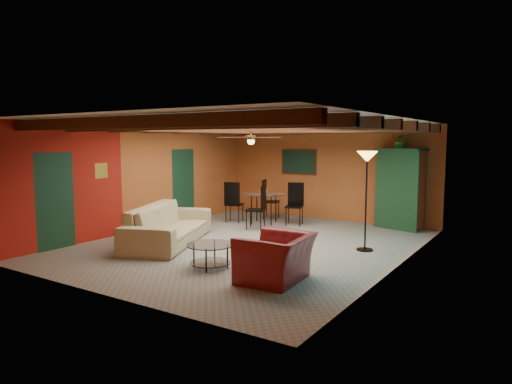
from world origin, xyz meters
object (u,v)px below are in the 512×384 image
Objects in this scene: dining_table at (264,203)px; floor_lamp at (366,201)px; sofa at (169,224)px; potted_plant at (401,140)px; vase at (264,178)px; armchair at (276,258)px; armoire at (399,190)px; coffee_table at (211,256)px.

dining_table is 3.80m from floor_lamp.
potted_plant is (3.79, 4.62, 1.86)m from sofa.
vase is (-3.33, -1.36, -1.03)m from potted_plant.
dining_table is 1.07× the size of floor_lamp.
armchair is 2.95m from floor_lamp.
sofa is 6.01m from armoire.
potted_plant is (1.77, 5.68, 2.07)m from coffee_table.
potted_plant is at bearing -62.78° from sofa.
armchair is at bearing -1.27° from coffee_table.
armchair is 2.29× the size of potted_plant.
coffee_table is at bearing -70.19° from vase.
armoire is at bearing 171.50° from armchair.
dining_table is 10.93× the size of vase.
armchair is 5.26m from dining_table.
potted_plant is at bearing 171.50° from armchair.
dining_table is (0.46, 3.27, 0.15)m from sofa.
armchair is at bearing -93.88° from potted_plant.
potted_plant is (-0.12, 2.88, 1.25)m from floor_lamp.
floor_lamp is 3.77m from vase.
dining_table reaches higher than coffee_table.
potted_plant reaches higher than floor_lamp.
vase is (0.00, 0.00, 0.68)m from dining_table.
dining_table is (-1.56, 4.33, 0.35)m from coffee_table.
dining_table is at bearing -157.83° from potted_plant.
armchair is 5.81× the size of vase.
potted_plant reaches higher than sofa.
coffee_table is 4.71m from vase.
potted_plant reaches higher than vase.
floor_lamp is (1.89, 2.80, 0.82)m from coffee_table.
armchair is at bearing -100.12° from floor_lamp.
floor_lamp is 4.02× the size of potted_plant.
armchair is 5.33m from vase.
dining_table is at bearing 156.10° from floor_lamp.
vase reaches higher than armchair.
dining_table is 0.68m from vase.
armchair is 0.53× the size of dining_table.
floor_lamp is at bearing 165.25° from armchair.
armchair is at bearing -56.00° from vase.
sofa is at bearing -129.34° from potted_plant.
armoire is 9.98× the size of vase.
coffee_table is at bearing -141.13° from sofa.
vase is at bearing 156.10° from floor_lamp.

